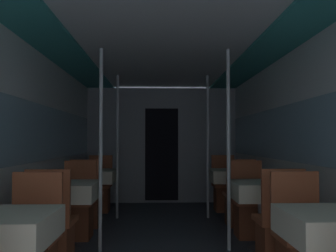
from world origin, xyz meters
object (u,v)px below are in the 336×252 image
at_px(dining_table_left_2, 94,177).
at_px(chair_right_far_1, 249,213).
at_px(chair_right_far_2, 225,193).
at_px(support_pole_right_2, 208,146).
at_px(dining_table_right_1, 262,192).
at_px(chair_left_far_2, 99,194).
at_px(dining_table_right_0, 336,229).
at_px(dining_table_left_1, 67,193).
at_px(chair_left_near_1, 52,237).
at_px(support_pole_left_2, 117,146).
at_px(chair_right_near_1, 278,236).
at_px(support_pole_right_1, 229,149).
at_px(dining_table_right_2, 231,177).
at_px(chair_right_near_2, 239,205).
at_px(chair_left_near_2, 87,205).
at_px(support_pole_left_1, 101,149).
at_px(chair_left_far_1, 77,214).
at_px(dining_table_left_0, 1,232).

relative_size(dining_table_left_2, chair_right_far_1, 0.79).
relative_size(chair_right_far_2, support_pole_right_2, 0.42).
bearing_deg(dining_table_right_1, chair_left_far_2, 133.22).
bearing_deg(chair_left_far_2, dining_table_right_0, 118.18).
bearing_deg(dining_table_left_1, chair_right_far_1, 14.67).
relative_size(chair_left_near_1, dining_table_left_2, 1.27).
bearing_deg(support_pole_right_2, support_pole_left_2, 180.00).
relative_size(support_pole_left_2, chair_right_near_1, 2.36).
bearing_deg(chair_right_near_1, dining_table_right_0, -90.00).
bearing_deg(support_pole_right_1, dining_table_right_2, 78.00).
relative_size(chair_right_near_1, support_pole_right_1, 0.42).
bearing_deg(support_pole_right_1, dining_table_right_1, 0.00).
height_order(chair_left_far_2, chair_right_far_1, same).
distance_m(chair_left_far_2, chair_right_near_2, 2.41).
xyz_separation_m(support_pole_right_1, chair_right_far_2, (0.36, 2.27, -0.81)).
xyz_separation_m(chair_left_near_2, support_pole_right_2, (1.77, 0.56, 0.81)).
height_order(chair_left_near_1, support_pole_left_1, support_pole_left_1).
xyz_separation_m(chair_right_near_2, support_pole_right_2, (-0.36, 0.56, 0.81)).
bearing_deg(support_pole_left_2, dining_table_right_1, -44.04).
xyz_separation_m(support_pole_left_1, chair_left_near_2, (-0.36, 1.15, -0.81)).
xyz_separation_m(dining_table_left_2, chair_right_far_2, (2.13, 0.56, -0.33)).
bearing_deg(dining_table_left_1, support_pole_right_1, -0.00).
relative_size(dining_table_left_2, chair_right_far_2, 0.79).
distance_m(dining_table_left_1, chair_right_far_2, 3.13).
relative_size(support_pole_left_1, dining_table_right_2, 2.99).
bearing_deg(chair_left_near_2, chair_right_near_2, 0.00).
xyz_separation_m(chair_left_near_1, support_pole_right_1, (1.77, 0.56, 0.81)).
height_order(support_pole_left_1, chair_right_near_2, support_pole_left_1).
bearing_deg(chair_right_near_2, chair_left_far_1, -164.42).
xyz_separation_m(support_pole_left_1, dining_table_right_0, (1.77, -1.71, -0.48)).
distance_m(dining_table_left_1, support_pole_right_2, 2.51).
height_order(dining_table_right_2, chair_right_near_2, chair_right_near_2).
xyz_separation_m(support_pole_left_2, chair_right_far_2, (1.77, 0.56, -0.81)).
relative_size(dining_table_left_2, chair_right_near_2, 0.79).
relative_size(support_pole_left_1, chair_left_near_2, 2.36).
bearing_deg(chair_right_near_1, support_pole_left_1, 162.49).
xyz_separation_m(dining_table_left_1, support_pole_right_1, (1.77, -0.00, 0.48)).
distance_m(chair_left_near_1, support_pole_left_2, 2.44).
distance_m(chair_left_far_1, dining_table_right_0, 3.13).
bearing_deg(support_pole_right_2, chair_left_far_1, -146.91).
distance_m(chair_left_near_1, chair_right_far_1, 2.41).
height_order(dining_table_left_1, support_pole_right_2, support_pole_right_2).
bearing_deg(dining_table_left_1, chair_right_near_2, 28.39).
bearing_deg(chair_left_far_1, support_pole_left_1, 123.08).
distance_m(dining_table_right_1, support_pole_right_2, 1.81).
bearing_deg(dining_table_left_1, dining_table_left_0, -90.00).
bearing_deg(chair_left_near_2, support_pole_left_2, 56.92).
relative_size(chair_left_far_1, chair_left_far_2, 1.00).
bearing_deg(chair_left_far_1, dining_table_left_2, -90.00).
xyz_separation_m(chair_left_far_2, support_pole_left_2, (0.36, -0.56, 0.81)).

